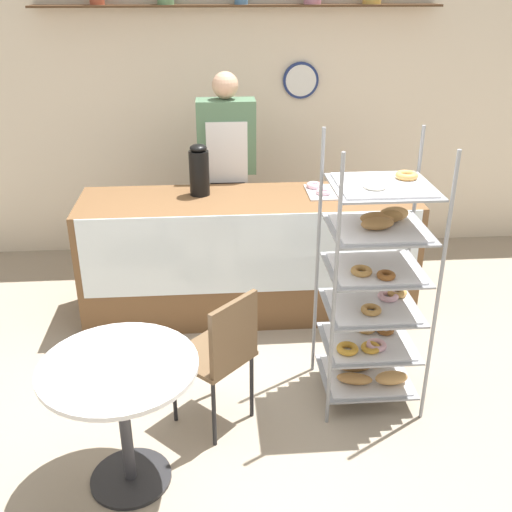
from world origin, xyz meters
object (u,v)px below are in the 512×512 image
(coffee_carafe, at_px, (199,170))
(person_worker, at_px, (227,174))
(cafe_chair, at_px, (222,349))
(donut_tray_counter, at_px, (334,191))
(pastry_rack, at_px, (374,293))
(cafe_table, at_px, (121,394))

(coffee_carafe, bearing_deg, person_worker, 62.71)
(cafe_chair, relative_size, donut_tray_counter, 2.06)
(pastry_rack, height_order, cafe_table, pastry_rack)
(pastry_rack, height_order, coffee_carafe, pastry_rack)
(person_worker, relative_size, cafe_table, 2.29)
(cafe_table, xyz_separation_m, coffee_carafe, (0.39, 1.85, 0.57))
(cafe_table, distance_m, donut_tray_counter, 2.31)
(person_worker, xyz_separation_m, coffee_carafe, (-0.22, -0.42, 0.16))
(pastry_rack, height_order, person_worker, person_worker)
(donut_tray_counter, bearing_deg, cafe_table, -127.61)
(coffee_carafe, height_order, donut_tray_counter, coffee_carafe)
(person_worker, relative_size, coffee_carafe, 4.61)
(coffee_carafe, bearing_deg, pastry_rack, -49.85)
(person_worker, relative_size, donut_tray_counter, 4.21)
(person_worker, bearing_deg, donut_tray_counter, -30.75)
(cafe_table, bearing_deg, cafe_chair, 38.13)
(pastry_rack, xyz_separation_m, person_worker, (-0.81, 1.64, 0.25))
(cafe_chair, bearing_deg, person_worker, -138.67)
(pastry_rack, relative_size, cafe_table, 2.14)
(pastry_rack, xyz_separation_m, donut_tray_counter, (-0.03, 1.17, 0.24))
(coffee_carafe, bearing_deg, cafe_chair, -85.36)
(cafe_table, bearing_deg, pastry_rack, 24.18)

